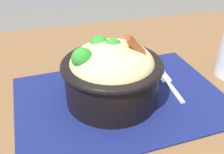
# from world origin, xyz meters

# --- Properties ---
(table) EXTENTS (1.28, 0.89, 0.71)m
(table) POSITION_xyz_m (0.00, 0.00, 0.65)
(table) COLOR brown
(table) RESTS_ON ground_plane
(placemat) EXTENTS (0.42, 0.31, 0.00)m
(placemat) POSITION_xyz_m (0.01, 0.01, 0.71)
(placemat) COLOR #11194C
(placemat) RESTS_ON table
(bowl) EXTENTS (0.22, 0.22, 0.13)m
(bowl) POSITION_xyz_m (-0.01, 0.01, 0.77)
(bowl) COLOR black
(bowl) RESTS_ON placemat
(fork) EXTENTS (0.02, 0.13, 0.00)m
(fork) POSITION_xyz_m (0.12, 0.03, 0.71)
(fork) COLOR #B9B9B9
(fork) RESTS_ON placemat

